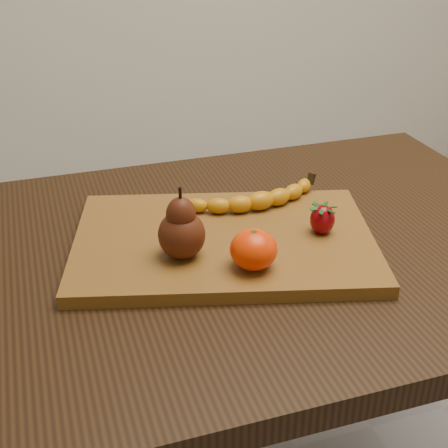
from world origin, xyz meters
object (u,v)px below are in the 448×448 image
object	(u,v)px
table	(247,294)
mandarin	(254,249)
pear	(181,223)
cutting_board	(224,241)

from	to	relation	value
table	mandarin	world-z (taller)	mandarin
pear	mandarin	xyz separation A→B (m)	(0.09, -0.06, -0.02)
table	cutting_board	size ratio (longest dim) A/B	2.22
table	pear	distance (m)	0.21
cutting_board	mandarin	size ratio (longest dim) A/B	6.83
cutting_board	mandarin	world-z (taller)	mandarin
table	mandarin	bearing A→B (deg)	-106.70
pear	mandarin	bearing A→B (deg)	-35.12
cutting_board	table	bearing A→B (deg)	19.49
cutting_board	pear	world-z (taller)	pear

